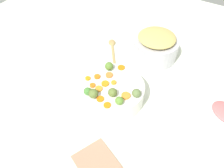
{
  "coord_description": "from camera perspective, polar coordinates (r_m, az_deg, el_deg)",
  "views": [
    {
      "loc": [
        0.37,
        -0.61,
        0.88
      ],
      "look_at": [
        0.0,
        0.01,
        0.12
      ],
      "focal_mm": 37.52,
      "sensor_mm": 36.0,
      "label": 1
    }
  ],
  "objects": [
    {
      "name": "brussels_sprout_3",
      "position": [
        1.0,
        0.14,
        -2.06
      ],
      "size": [
        0.04,
        0.04,
        0.04
      ],
      "primitive_type": "sphere",
      "color": "#5B6E30",
      "rests_on": "serving_bowl_carrots"
    },
    {
      "name": "carrot_slice_8",
      "position": [
        1.1,
        -0.68,
        2.18
      ],
      "size": [
        0.04,
        0.04,
        0.01
      ],
      "primitive_type": "cylinder",
      "rotation": [
        0.0,
        0.0,
        2.88
      ],
      "color": "orange",
      "rests_on": "serving_bowl_carrots"
    },
    {
      "name": "brussels_sprout_5",
      "position": [
        1.0,
        -4.56,
        -2.34
      ],
      "size": [
        0.04,
        0.04,
        0.04
      ],
      "primitive_type": "sphere",
      "color": "#576B30",
      "rests_on": "serving_bowl_carrots"
    },
    {
      "name": "carrot_slice_6",
      "position": [
        1.09,
        -5.91,
        1.37
      ],
      "size": [
        0.03,
        0.03,
        0.01
      ],
      "primitive_type": "cylinder",
      "rotation": [
        0.0,
        0.0,
        5.68
      ],
      "color": "orange",
      "rests_on": "serving_bowl_carrots"
    },
    {
      "name": "carrot_slice_4",
      "position": [
        1.14,
        2.27,
        4.02
      ],
      "size": [
        0.05,
        0.05,
        0.01
      ],
      "primitive_type": "cylinder",
      "rotation": [
        0.0,
        0.0,
        4.35
      ],
      "color": "orange",
      "rests_on": "serving_bowl_carrots"
    },
    {
      "name": "carrot_slice_5",
      "position": [
        1.04,
        -3.25,
        -1.17
      ],
      "size": [
        0.04,
        0.04,
        0.01
      ],
      "primitive_type": "cylinder",
      "rotation": [
        0.0,
        0.0,
        3.56
      ],
      "color": "orange",
      "rests_on": "serving_bowl_carrots"
    },
    {
      "name": "tabletop",
      "position": [
        1.13,
        -0.28,
        -4.16
      ],
      "size": [
        2.4,
        2.4,
        0.02
      ],
      "primitive_type": "cube",
      "color": "silver",
      "rests_on": "ground"
    },
    {
      "name": "carrot_slice_7",
      "position": [
        1.09,
        -3.63,
        1.81
      ],
      "size": [
        0.03,
        0.03,
        0.01
      ],
      "primitive_type": "cylinder",
      "rotation": [
        0.0,
        0.0,
        3.27
      ],
      "color": "orange",
      "rests_on": "serving_bowl_carrots"
    },
    {
      "name": "carrot_slice_0",
      "position": [
        1.06,
        -4.76,
        -0.32
      ],
      "size": [
        0.04,
        0.04,
        0.01
      ],
      "primitive_type": "cylinder",
      "rotation": [
        0.0,
        0.0,
        5.28
      ],
      "color": "orange",
      "rests_on": "serving_bowl_carrots"
    },
    {
      "name": "carrot_slice_2",
      "position": [
        1.01,
        3.39,
        -2.85
      ],
      "size": [
        0.05,
        0.05,
        0.01
      ],
      "primitive_type": "cylinder",
      "rotation": [
        0.0,
        0.0,
        4.33
      ],
      "color": "orange",
      "rests_on": "serving_bowl_carrots"
    },
    {
      "name": "brussels_sprout_1",
      "position": [
        1.02,
        -5.95,
        -1.77
      ],
      "size": [
        0.03,
        0.03,
        0.03
      ],
      "primitive_type": "sphere",
      "color": "#427930",
      "rests_on": "serving_bowl_carrots"
    },
    {
      "name": "metal_pot",
      "position": [
        1.33,
        10.47,
        8.41
      ],
      "size": [
        0.24,
        0.24,
        0.11
      ],
      "primitive_type": "cylinder",
      "color": "#B7B4BE",
      "rests_on": "tabletop"
    },
    {
      "name": "carrot_slice_10",
      "position": [
        1.06,
        0.58,
        0.3
      ],
      "size": [
        0.03,
        0.03,
        0.01
      ],
      "primitive_type": "cylinder",
      "rotation": [
        0.0,
        0.0,
        3.55
      ],
      "color": "orange",
      "rests_on": "serving_bowl_carrots"
    },
    {
      "name": "carrot_slice_9",
      "position": [
        1.0,
        -2.78,
        -3.7
      ],
      "size": [
        0.05,
        0.05,
        0.01
      ],
      "primitive_type": "cylinder",
      "rotation": [
        0.0,
        0.0,
        2.48
      ],
      "color": "orange",
      "rests_on": "serving_bowl_carrots"
    },
    {
      "name": "wooden_spoon",
      "position": [
        1.4,
        0.14,
        8.65
      ],
      "size": [
        0.18,
        0.24,
        0.01
      ],
      "color": "#A68951",
      "rests_on": "tabletop"
    },
    {
      "name": "brussels_sprout_0",
      "position": [
        0.98,
        1.79,
        -4.08
      ],
      "size": [
        0.04,
        0.04,
        0.04
      ],
      "primitive_type": "sphere",
      "color": "#58842F",
      "rests_on": "serving_bowl_carrots"
    },
    {
      "name": "stuffing_mound",
      "position": [
        1.29,
        10.93,
        11.1
      ],
      "size": [
        0.2,
        0.2,
        0.04
      ],
      "primitive_type": "ellipsoid",
      "color": "tan",
      "rests_on": "metal_pot"
    },
    {
      "name": "serving_bowl_carrots",
      "position": [
        1.09,
        -0.0,
        -2.01
      ],
      "size": [
        0.3,
        0.3,
        0.09
      ],
      "primitive_type": "cylinder",
      "color": "white",
      "rests_on": "tabletop"
    },
    {
      "name": "carrot_slice_1",
      "position": [
        1.06,
        -1.54,
        0.25
      ],
      "size": [
        0.04,
        0.04,
        0.01
      ],
      "primitive_type": "cylinder",
      "rotation": [
        0.0,
        0.0,
        3.36
      ],
      "color": "orange",
      "rests_on": "serving_bowl_carrots"
    },
    {
      "name": "brussels_sprout_2",
      "position": [
        1.12,
        -0.72,
        4.36
      ],
      "size": [
        0.04,
        0.04,
        0.04
      ],
      "primitive_type": "sphere",
      "color": "#53792D",
      "rests_on": "serving_bowl_carrots"
    },
    {
      "name": "dish_towel",
      "position": [
        0.95,
        -3.74,
        -18.61
      ],
      "size": [
        0.2,
        0.19,
        0.01
      ],
      "primitive_type": "cube",
      "rotation": [
        0.0,
        0.0,
        -0.42
      ],
      "color": "tan",
      "rests_on": "tabletop"
    },
    {
      "name": "brussels_sprout_4",
      "position": [
        1.01,
        5.96,
        -2.22
      ],
      "size": [
        0.04,
        0.04,
        0.04
      ],
      "primitive_type": "sphere",
      "color": "#5D723F",
      "rests_on": "serving_bowl_carrots"
    },
    {
      "name": "carrot_slice_3",
      "position": [
        0.98,
        -1.19,
        -5.18
      ],
      "size": [
        0.04,
        0.04,
        0.01
      ],
      "primitive_type": "cylinder",
      "rotation": [
        0.0,
        0.0,
        0.85
      ],
      "color": "orange",
      "rests_on": "serving_bowl_carrots"
    }
  ]
}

